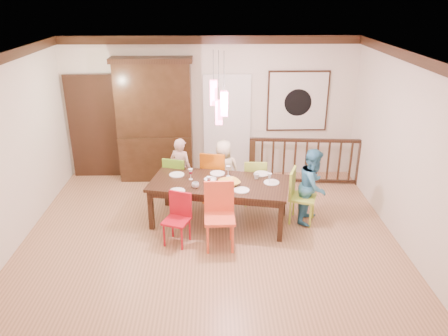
{
  "coord_description": "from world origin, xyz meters",
  "views": [
    {
      "loc": [
        0.09,
        -6.28,
        3.76
      ],
      "look_at": [
        0.24,
        0.47,
        0.96
      ],
      "focal_mm": 35.0,
      "sensor_mm": 36.0,
      "label": 1
    }
  ],
  "objects_px": {
    "dining_table": "(219,186)",
    "person_far_left": "(181,169)",
    "balustrade": "(306,160)",
    "person_far_mid": "(224,171)",
    "person_end_right": "(313,186)",
    "chair_far_left": "(178,176)",
    "china_hutch": "(155,120)",
    "chair_end_right": "(303,193)"
  },
  "relations": [
    {
      "from": "person_far_left",
      "to": "person_end_right",
      "type": "distance_m",
      "value": 2.46
    },
    {
      "from": "china_hutch",
      "to": "person_far_left",
      "type": "height_order",
      "value": "china_hutch"
    },
    {
      "from": "person_end_right",
      "to": "person_far_left",
      "type": "bearing_deg",
      "value": 96.46
    },
    {
      "from": "balustrade",
      "to": "chair_far_left",
      "type": "bearing_deg",
      "value": -158.56
    },
    {
      "from": "chair_far_left",
      "to": "balustrade",
      "type": "height_order",
      "value": "balustrade"
    },
    {
      "from": "person_far_mid",
      "to": "person_end_right",
      "type": "xyz_separation_m",
      "value": [
        1.49,
        -0.82,
        0.06
      ]
    },
    {
      "from": "chair_end_right",
      "to": "china_hutch",
      "type": "distance_m",
      "value": 3.41
    },
    {
      "from": "china_hutch",
      "to": "person_far_mid",
      "type": "distance_m",
      "value": 1.88
    },
    {
      "from": "chair_far_left",
      "to": "person_far_left",
      "type": "bearing_deg",
      "value": -106.54
    },
    {
      "from": "china_hutch",
      "to": "person_far_mid",
      "type": "xyz_separation_m",
      "value": [
        1.38,
        -1.09,
        -0.67
      ]
    },
    {
      "from": "dining_table",
      "to": "balustrade",
      "type": "relative_size",
      "value": 1.06
    },
    {
      "from": "chair_far_left",
      "to": "person_far_left",
      "type": "height_order",
      "value": "person_far_left"
    },
    {
      "from": "china_hutch",
      "to": "person_end_right",
      "type": "distance_m",
      "value": 3.5
    },
    {
      "from": "chair_far_left",
      "to": "person_end_right",
      "type": "distance_m",
      "value": 2.48
    },
    {
      "from": "dining_table",
      "to": "person_far_left",
      "type": "relative_size",
      "value": 2.02
    },
    {
      "from": "balustrade",
      "to": "person_end_right",
      "type": "height_order",
      "value": "person_end_right"
    },
    {
      "from": "dining_table",
      "to": "person_far_left",
      "type": "bearing_deg",
      "value": 139.63
    },
    {
      "from": "person_far_left",
      "to": "person_far_mid",
      "type": "distance_m",
      "value": 0.8
    },
    {
      "from": "chair_far_left",
      "to": "chair_end_right",
      "type": "xyz_separation_m",
      "value": [
        2.19,
        -0.82,
        0.02
      ]
    },
    {
      "from": "china_hutch",
      "to": "dining_table",
      "type": "bearing_deg",
      "value": -56.41
    },
    {
      "from": "chair_end_right",
      "to": "china_hutch",
      "type": "height_order",
      "value": "china_hutch"
    },
    {
      "from": "dining_table",
      "to": "person_end_right",
      "type": "bearing_deg",
      "value": 12.21
    },
    {
      "from": "china_hutch",
      "to": "balustrade",
      "type": "distance_m",
      "value": 3.18
    },
    {
      "from": "chair_end_right",
      "to": "china_hutch",
      "type": "xyz_separation_m",
      "value": [
        -2.7,
        1.95,
        0.72
      ]
    },
    {
      "from": "person_far_left",
      "to": "chair_far_left",
      "type": "bearing_deg",
      "value": 85.18
    },
    {
      "from": "dining_table",
      "to": "china_hutch",
      "type": "xyz_separation_m",
      "value": [
        -1.28,
        1.93,
        0.59
      ]
    },
    {
      "from": "china_hutch",
      "to": "person_far_mid",
      "type": "height_order",
      "value": "china_hutch"
    },
    {
      "from": "chair_end_right",
      "to": "balustrade",
      "type": "distance_m",
      "value": 1.65
    },
    {
      "from": "dining_table",
      "to": "chair_far_left",
      "type": "xyz_separation_m",
      "value": [
        -0.77,
        0.8,
        -0.15
      ]
    },
    {
      "from": "dining_table",
      "to": "person_far_left",
      "type": "xyz_separation_m",
      "value": [
        -0.7,
        0.9,
        -0.06
      ]
    },
    {
      "from": "dining_table",
      "to": "person_end_right",
      "type": "distance_m",
      "value": 1.59
    },
    {
      "from": "chair_far_left",
      "to": "person_end_right",
      "type": "bearing_deg",
      "value": 177.38
    },
    {
      "from": "chair_far_left",
      "to": "chair_end_right",
      "type": "relative_size",
      "value": 0.97
    },
    {
      "from": "china_hutch",
      "to": "person_end_right",
      "type": "relative_size",
      "value": 1.93
    },
    {
      "from": "person_far_mid",
      "to": "chair_end_right",
      "type": "bearing_deg",
      "value": 143.35
    },
    {
      "from": "dining_table",
      "to": "person_far_mid",
      "type": "distance_m",
      "value": 0.85
    },
    {
      "from": "balustrade",
      "to": "person_far_mid",
      "type": "bearing_deg",
      "value": -151.93
    },
    {
      "from": "chair_end_right",
      "to": "person_far_left",
      "type": "xyz_separation_m",
      "value": [
        -2.12,
        0.92,
        0.07
      ]
    },
    {
      "from": "china_hutch",
      "to": "balustrade",
      "type": "relative_size",
      "value": 1.08
    },
    {
      "from": "chair_end_right",
      "to": "china_hutch",
      "type": "bearing_deg",
      "value": 74.06
    },
    {
      "from": "dining_table",
      "to": "person_far_mid",
      "type": "bearing_deg",
      "value": 95.14
    },
    {
      "from": "balustrade",
      "to": "person_far_mid",
      "type": "xyz_separation_m",
      "value": [
        -1.69,
        -0.74,
        0.09
      ]
    }
  ]
}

